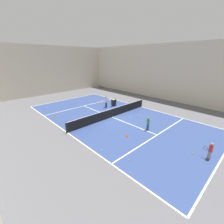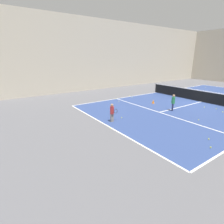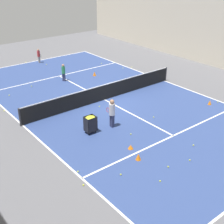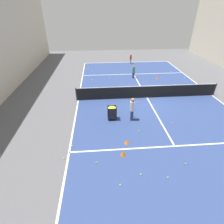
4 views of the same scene
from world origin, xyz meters
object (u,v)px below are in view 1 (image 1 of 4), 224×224
object	(u,v)px
coach_at_net	(106,101)
child_midcourt	(148,123)
training_cone_0	(98,100)
ball_cart	(114,101)
player_near_baseline	(210,150)
tennis_net	(112,113)
training_cone_1	(100,102)

from	to	relation	value
coach_at_net	child_midcourt	size ratio (longest dim) A/B	1.23
child_midcourt	training_cone_0	size ratio (longest dim) A/B	4.06
ball_cart	training_cone_0	bearing A→B (deg)	94.81
player_near_baseline	coach_at_net	bearing A→B (deg)	-4.39
player_near_baseline	training_cone_0	xyz separation A→B (m)	(3.28, 16.51, -0.54)
tennis_net	child_midcourt	size ratio (longest dim) A/B	8.87
player_near_baseline	ball_cart	size ratio (longest dim) A/B	1.29
child_midcourt	ball_cart	xyz separation A→B (m)	(2.91, 7.70, -0.09)
tennis_net	ball_cart	world-z (taller)	tennis_net
coach_at_net	child_midcourt	bearing A→B (deg)	-6.21
player_near_baseline	child_midcourt	bearing A→B (deg)	-1.63
training_cone_1	tennis_net	bearing A→B (deg)	-115.06
coach_at_net	training_cone_1	distance (m)	2.55
coach_at_net	ball_cart	size ratio (longest dim) A/B	1.69
coach_at_net	ball_cart	bearing A→B (deg)	87.63
player_near_baseline	coach_at_net	distance (m)	13.48
training_cone_0	child_midcourt	bearing A→B (deg)	-103.29
child_midcourt	training_cone_0	world-z (taller)	child_midcourt
coach_at_net	ball_cart	xyz separation A→B (m)	(1.29, -0.18, -0.26)
tennis_net	coach_at_net	size ratio (longest dim) A/B	7.19
player_near_baseline	child_midcourt	size ratio (longest dim) A/B	0.94
training_cone_1	training_cone_0	bearing A→B (deg)	70.04
ball_cart	tennis_net	bearing A→B (deg)	-136.78
ball_cart	training_cone_1	size ratio (longest dim) A/B	3.71
tennis_net	child_midcourt	bearing A→B (deg)	-86.72
player_near_baseline	training_cone_1	xyz separation A→B (m)	(2.95, 15.60, -0.60)
player_near_baseline	child_midcourt	distance (m)	5.44
training_cone_0	ball_cart	bearing A→B (deg)	-85.19
ball_cart	coach_at_net	bearing A→B (deg)	172.26
ball_cart	child_midcourt	bearing A→B (deg)	-110.68
tennis_net	training_cone_1	distance (m)	6.06
player_near_baseline	ball_cart	bearing A→B (deg)	-9.91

